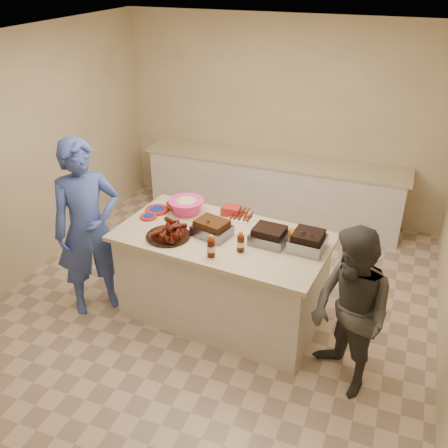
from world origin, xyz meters
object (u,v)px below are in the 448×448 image
at_px(island, 222,315).
at_px(rib_platter, 168,237).
at_px(bbq_bottle_b, 240,251).
at_px(guest_gray, 340,381).
at_px(coleslaw_bowl, 187,213).
at_px(mustard_bottle, 204,226).
at_px(bbq_bottle_a, 211,256).
at_px(plastic_cup, 171,210).
at_px(roasting_pan, 307,249).
at_px(guest_blue, 99,304).

height_order(island, rib_platter, rib_platter).
xyz_separation_m(rib_platter, bbq_bottle_b, (0.73, 0.00, 0.00)).
bearing_deg(bbq_bottle_b, guest_gray, -14.91).
bearing_deg(coleslaw_bowl, mustard_bottle, -33.79).
height_order(bbq_bottle_a, mustard_bottle, bbq_bottle_a).
bearing_deg(island, plastic_cup, 161.33).
height_order(coleslaw_bowl, bbq_bottle_b, coleslaw_bowl).
height_order(coleslaw_bowl, guest_gray, coleslaw_bowl).
xyz_separation_m(rib_platter, plastic_cup, (-0.23, 0.52, -0.00)).
height_order(coleslaw_bowl, mustard_bottle, coleslaw_bowl).
bearing_deg(mustard_bottle, roasting_pan, -4.30).
bearing_deg(island, guest_gray, -15.15).
distance_m(island, coleslaw_bowl, 1.13).
distance_m(plastic_cup, guest_gray, 2.37).
distance_m(guest_blue, guest_gray, 2.63).
bearing_deg(bbq_bottle_a, bbq_bottle_b, 39.32).
relative_size(rib_platter, guest_blue, 0.23).
xyz_separation_m(rib_platter, mustard_bottle, (0.23, 0.33, -0.00)).
bearing_deg(bbq_bottle_a, rib_platter, 161.45).
height_order(bbq_bottle_b, guest_gray, bbq_bottle_b).
xyz_separation_m(roasting_pan, bbq_bottle_a, (-0.77, -0.42, 0.00)).
xyz_separation_m(rib_platter, guest_gray, (1.78, -0.28, -0.96)).
xyz_separation_m(island, bbq_bottle_b, (0.26, -0.21, 0.96)).
bearing_deg(bbq_bottle_a, guest_blue, 176.84).
bearing_deg(coleslaw_bowl, island, -30.53).
relative_size(mustard_bottle, guest_blue, 0.06).
xyz_separation_m(bbq_bottle_b, guest_gray, (1.05, -0.28, -0.96)).
bearing_deg(roasting_pan, bbq_bottle_b, -151.82).
relative_size(island, bbq_bottle_b, 10.19).
bearing_deg(rib_platter, guest_gray, -8.80).
bearing_deg(bbq_bottle_a, plastic_cup, 137.02).
bearing_deg(coleslaw_bowl, roasting_pan, -11.19).
xyz_separation_m(rib_platter, roasting_pan, (1.29, 0.25, -0.00)).
bearing_deg(island, bbq_bottle_a, -78.31).
bearing_deg(roasting_pan, island, -172.84).
relative_size(bbq_bottle_b, guest_gray, 0.13).
bearing_deg(bbq_bottle_b, roasting_pan, 23.85).
height_order(bbq_bottle_b, mustard_bottle, bbq_bottle_b).
relative_size(bbq_bottle_b, guest_blue, 0.11).
relative_size(plastic_cup, guest_gray, 0.06).
xyz_separation_m(bbq_bottle_a, plastic_cup, (-0.74, 0.69, 0.00)).
distance_m(island, guest_blue, 1.35).
height_order(rib_platter, guest_blue, rib_platter).
relative_size(rib_platter, mustard_bottle, 3.59).
height_order(coleslaw_bowl, bbq_bottle_a, coleslaw_bowl).
xyz_separation_m(rib_platter, guest_blue, (-0.84, -0.10, -0.96)).
relative_size(guest_blue, guest_gray, 1.23).
height_order(guest_blue, guest_gray, guest_gray).
distance_m(plastic_cup, guest_blue, 1.30).
relative_size(rib_platter, guest_gray, 0.28).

